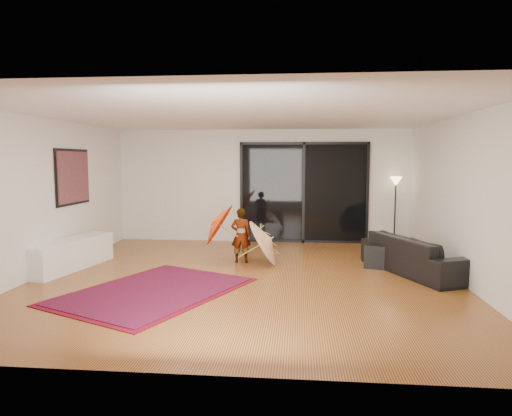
# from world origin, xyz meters

# --- Properties ---
(floor) EXTENTS (7.00, 7.00, 0.00)m
(floor) POSITION_xyz_m (0.00, 0.00, 0.00)
(floor) COLOR #A46A2D
(floor) RESTS_ON ground
(ceiling) EXTENTS (7.00, 7.00, 0.00)m
(ceiling) POSITION_xyz_m (0.00, 0.00, 2.70)
(ceiling) COLOR white
(ceiling) RESTS_ON wall_back
(wall_back) EXTENTS (7.00, 0.00, 7.00)m
(wall_back) POSITION_xyz_m (0.00, 3.50, 1.35)
(wall_back) COLOR silver
(wall_back) RESTS_ON floor
(wall_front) EXTENTS (7.00, 0.00, 7.00)m
(wall_front) POSITION_xyz_m (0.00, -3.50, 1.35)
(wall_front) COLOR silver
(wall_front) RESTS_ON floor
(wall_left) EXTENTS (0.00, 7.00, 7.00)m
(wall_left) POSITION_xyz_m (-3.50, 0.00, 1.35)
(wall_left) COLOR silver
(wall_left) RESTS_ON floor
(wall_right) EXTENTS (0.00, 7.00, 7.00)m
(wall_right) POSITION_xyz_m (3.50, 0.00, 1.35)
(wall_right) COLOR silver
(wall_right) RESTS_ON floor
(sliding_door) EXTENTS (3.06, 0.07, 2.40)m
(sliding_door) POSITION_xyz_m (1.00, 3.47, 1.20)
(sliding_door) COLOR black
(sliding_door) RESTS_ON wall_back
(painting) EXTENTS (0.04, 1.28, 1.08)m
(painting) POSITION_xyz_m (-3.46, 1.00, 1.65)
(painting) COLOR black
(painting) RESTS_ON wall_left
(media_console) EXTENTS (0.84, 2.00, 0.54)m
(media_console) POSITION_xyz_m (-3.25, 0.36, 0.27)
(media_console) COLOR white
(media_console) RESTS_ON floor
(speaker) EXTENTS (0.37, 0.37, 0.34)m
(speaker) POSITION_xyz_m (-3.25, -0.07, 0.17)
(speaker) COLOR #424244
(speaker) RESTS_ON floor
(persian_rug) EXTENTS (2.99, 3.38, 0.02)m
(persian_rug) POSITION_xyz_m (-1.28, -0.93, 0.01)
(persian_rug) COLOR #5F0818
(persian_rug) RESTS_ON floor
(sofa) EXTENTS (1.70, 2.40, 0.65)m
(sofa) POSITION_xyz_m (2.95, 0.63, 0.33)
(sofa) COLOR black
(sofa) RESTS_ON floor
(ottoman) EXTENTS (0.96, 0.96, 0.43)m
(ottoman) POSITION_xyz_m (2.56, 1.09, 0.21)
(ottoman) COLOR black
(ottoman) RESTS_ON floor
(floor_lamp) EXTENTS (0.27, 0.27, 1.60)m
(floor_lamp) POSITION_xyz_m (3.10, 3.25, 1.26)
(floor_lamp) COLOR black
(floor_lamp) RESTS_ON floor
(child) EXTENTS (0.39, 0.26, 1.06)m
(child) POSITION_xyz_m (-0.22, 1.17, 0.53)
(child) COLOR #999999
(child) RESTS_ON floor
(parasol_orange) EXTENTS (0.63, 0.91, 0.91)m
(parasol_orange) POSITION_xyz_m (-0.77, 1.12, 0.73)
(parasol_orange) COLOR #F43C0C
(parasol_orange) RESTS_ON child
(parasol_white) EXTENTS (0.66, 0.96, 0.98)m
(parasol_white) POSITION_xyz_m (0.38, 1.02, 0.50)
(parasol_white) COLOR silver
(parasol_white) RESTS_ON floor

